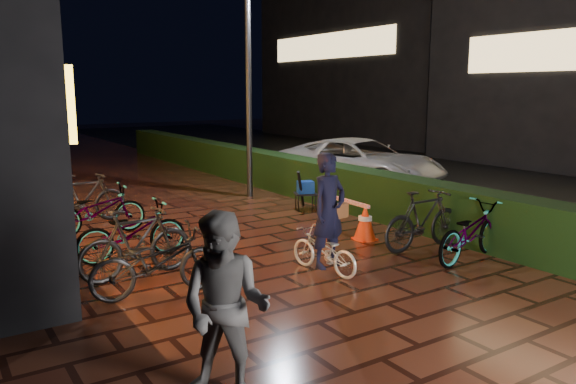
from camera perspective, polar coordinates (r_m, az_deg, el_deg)
ground at (r=8.42m, az=4.81°, el=-8.88°), size 80.00×80.00×0.00m
asphalt_road at (r=18.10m, az=17.71°, el=1.12°), size 11.00×60.00×0.01m
hedge at (r=16.60m, az=-3.13°, el=2.53°), size 0.70×20.00×1.00m
bystander_person at (r=5.09m, az=-6.37°, el=-11.63°), size 1.06×1.07×1.74m
van at (r=16.15m, az=7.35°, el=2.94°), size 3.56×5.41×1.38m
far_buildings at (r=27.49m, az=22.15°, el=17.43°), size 9.08×31.00×14.00m
lamp_post_hedge at (r=14.51m, az=-4.03°, el=11.36°), size 0.51×0.29×5.49m
lamp_post_sf at (r=16.26m, az=-25.71°, el=10.77°), size 0.55×0.19×5.75m
cyclist at (r=8.51m, az=3.93°, el=-3.80°), size 0.72×1.36×1.86m
traffic_barrier at (r=11.05m, az=5.81°, el=-2.39°), size 0.48×1.68×0.68m
cart_assembly at (r=13.07m, az=1.75°, el=0.33°), size 0.67×0.58×0.95m
parked_bikes_storefront at (r=9.92m, az=-16.89°, el=-3.33°), size 2.08×5.59×1.06m
parked_bikes_hedge at (r=9.84m, az=15.94°, el=-3.36°), size 2.01×1.61×1.06m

